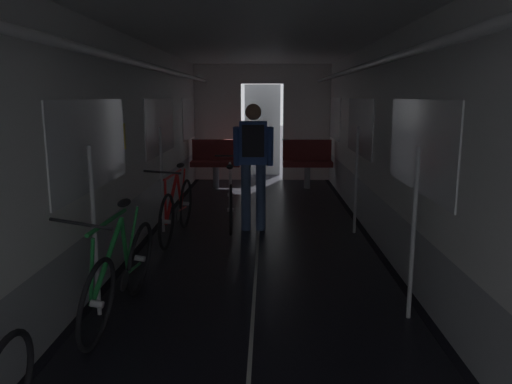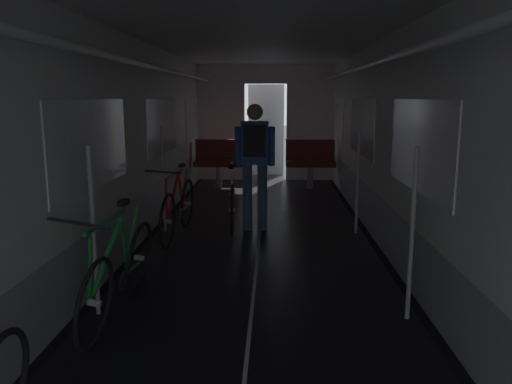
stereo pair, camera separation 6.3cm
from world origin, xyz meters
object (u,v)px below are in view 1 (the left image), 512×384
Objects in this scene: bench_seat_far_right at (307,159)px; bicycle_white_in_aisle at (231,198)px; bench_seat_far_left at (216,159)px; person_cyclist_aisle at (253,156)px; bicycle_red at (177,208)px; bicycle_green at (120,272)px.

bench_seat_far_right is 3.28m from bicycle_white_in_aisle.
bench_seat_far_left is 3.41m from person_cyclist_aisle.
person_cyclist_aisle is (-0.97, -3.28, 0.45)m from bench_seat_far_right.
bicycle_white_in_aisle is at bearing -113.22° from bench_seat_far_right.
bench_seat_far_right is 0.58× the size of bicycle_red.
bicycle_green is 2.97m from person_cyclist_aisle.
bicycle_white_in_aisle is (0.64, 0.63, 0.00)m from bicycle_red.
bench_seat_far_left is at bearing 99.55° from bicycle_white_in_aisle.
bench_seat_far_left reaches higher than bicycle_red.
bicycle_green is at bearing -108.14° from bench_seat_far_right.
bench_seat_far_left is at bearing 87.91° from bicycle_red.
person_cyclist_aisle reaches higher than bench_seat_far_right.
bench_seat_far_left is at bearing 180.00° from bench_seat_far_right.
bicycle_green is at bearing -110.13° from person_cyclist_aisle.
person_cyclist_aisle reaches higher than bicycle_green.
bench_seat_far_left is 3.06m from bicycle_white_in_aisle.
bench_seat_far_right is at bearing 0.00° from bench_seat_far_left.
bicycle_red is at bearing -117.95° from bench_seat_far_right.
bicycle_green reaches higher than bicycle_white_in_aisle.
person_cyclist_aisle is at bearing -75.77° from bench_seat_far_left.
bicycle_red is 1.00× the size of bicycle_white_in_aisle.
bicycle_red is at bearing -135.45° from bicycle_white_in_aisle.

